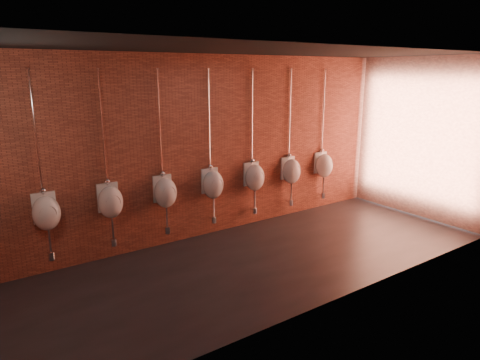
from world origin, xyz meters
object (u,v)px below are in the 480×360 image
(urinal_4, at_px, (213,184))
(urinal_1, at_px, (46,212))
(urinal_7, at_px, (324,165))
(urinal_5, at_px, (255,177))
(urinal_3, at_px, (165,192))
(urinal_6, at_px, (291,171))
(urinal_2, at_px, (110,201))

(urinal_4, bearing_deg, urinal_1, 180.00)
(urinal_4, xyz_separation_m, urinal_7, (2.76, 0.00, 0.00))
(urinal_5, bearing_deg, urinal_3, 180.00)
(urinal_1, height_order, urinal_6, same)
(urinal_4, distance_m, urinal_6, 1.84)
(urinal_4, bearing_deg, urinal_5, 0.00)
(urinal_5, height_order, urinal_6, same)
(urinal_6, height_order, urinal_7, same)
(urinal_3, bearing_deg, urinal_4, 0.00)
(urinal_3, distance_m, urinal_5, 1.84)
(urinal_4, relative_size, urinal_5, 1.00)
(urinal_1, bearing_deg, urinal_6, 0.00)
(urinal_1, distance_m, urinal_4, 2.76)
(urinal_5, relative_size, urinal_6, 1.00)
(urinal_1, distance_m, urinal_6, 4.61)
(urinal_1, distance_m, urinal_7, 5.53)
(urinal_2, xyz_separation_m, urinal_3, (0.92, 0.00, 0.00))
(urinal_5, bearing_deg, urinal_7, 0.00)
(urinal_4, height_order, urinal_6, same)
(urinal_3, distance_m, urinal_7, 3.69)
(urinal_3, height_order, urinal_7, same)
(urinal_2, xyz_separation_m, urinal_4, (1.84, 0.00, 0.00))
(urinal_3, height_order, urinal_6, same)
(urinal_7, bearing_deg, urinal_3, 180.00)
(urinal_1, xyz_separation_m, urinal_4, (2.76, 0.00, 0.00))
(urinal_2, height_order, urinal_4, same)
(urinal_1, xyz_separation_m, urinal_6, (4.61, 0.00, 0.00))
(urinal_3, bearing_deg, urinal_6, 0.00)
(urinal_6, bearing_deg, urinal_3, 180.00)
(urinal_2, xyz_separation_m, urinal_7, (4.61, 0.00, 0.00))
(urinal_5, bearing_deg, urinal_2, 180.00)
(urinal_1, bearing_deg, urinal_3, 0.00)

